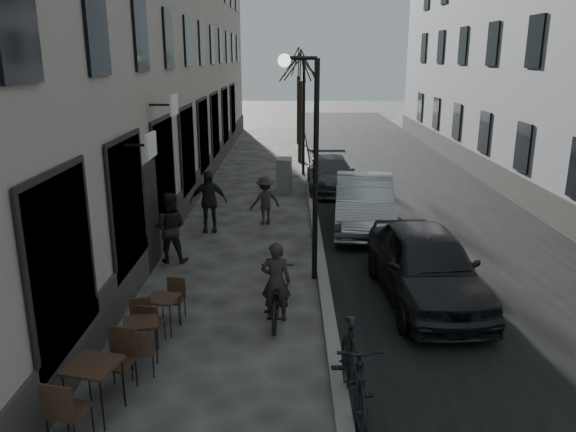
{
  "coord_description": "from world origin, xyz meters",
  "views": [
    {
      "loc": [
        -0.56,
        -6.31,
        5.05
      ],
      "look_at": [
        -0.62,
        5.04,
        1.8
      ],
      "focal_mm": 35.0,
      "sensor_mm": 36.0,
      "label": 1
    }
  ],
  "objects_px": {
    "pedestrian_mid": "(265,201)",
    "car_far": "(331,174)",
    "moped": "(353,371)",
    "tree_near": "(301,64)",
    "bistro_set_b": "(141,336)",
    "streetlamp_near": "(308,145)",
    "pedestrian_far": "(208,201)",
    "pedestrian_near": "(170,227)",
    "car_mid": "(364,203)",
    "tree_far": "(299,63)",
    "bistro_set_c": "(163,311)",
    "streetlamp_far": "(300,102)",
    "bicycle": "(276,296)",
    "car_near": "(426,265)",
    "bistro_set_a": "(95,384)",
    "utility_cabinet": "(284,176)"
  },
  "relations": [
    {
      "from": "streetlamp_far",
      "to": "bistro_set_c",
      "type": "distance_m",
      "value": 15.16
    },
    {
      "from": "bistro_set_c",
      "to": "bicycle",
      "type": "height_order",
      "value": "bicycle"
    },
    {
      "from": "tree_near",
      "to": "tree_far",
      "type": "distance_m",
      "value": 6.0
    },
    {
      "from": "streetlamp_near",
      "to": "bicycle",
      "type": "height_order",
      "value": "streetlamp_near"
    },
    {
      "from": "pedestrian_near",
      "to": "moped",
      "type": "relative_size",
      "value": 0.83
    },
    {
      "from": "streetlamp_near",
      "to": "car_near",
      "type": "xyz_separation_m",
      "value": [
        2.47,
        -1.19,
        -2.36
      ]
    },
    {
      "from": "moped",
      "to": "utility_cabinet",
      "type": "bearing_deg",
      "value": 92.08
    },
    {
      "from": "utility_cabinet",
      "to": "moped",
      "type": "xyz_separation_m",
      "value": [
        1.15,
        -13.67,
        -0.01
      ]
    },
    {
      "from": "car_mid",
      "to": "pedestrian_near",
      "type": "bearing_deg",
      "value": -145.5
    },
    {
      "from": "pedestrian_mid",
      "to": "car_far",
      "type": "bearing_deg",
      "value": -139.98
    },
    {
      "from": "car_near",
      "to": "bistro_set_b",
      "type": "bearing_deg",
      "value": -158.81
    },
    {
      "from": "pedestrian_near",
      "to": "car_near",
      "type": "bearing_deg",
      "value": 160.31
    },
    {
      "from": "streetlamp_far",
      "to": "pedestrian_mid",
      "type": "distance_m",
      "value": 8.03
    },
    {
      "from": "bicycle",
      "to": "pedestrian_near",
      "type": "xyz_separation_m",
      "value": [
        -2.75,
        3.28,
        0.41
      ]
    },
    {
      "from": "bistro_set_b",
      "to": "pedestrian_far",
      "type": "bearing_deg",
      "value": 74.2
    },
    {
      "from": "streetlamp_far",
      "to": "car_near",
      "type": "relative_size",
      "value": 1.09
    },
    {
      "from": "streetlamp_far",
      "to": "tree_near",
      "type": "distance_m",
      "value": 3.36
    },
    {
      "from": "tree_near",
      "to": "car_far",
      "type": "bearing_deg",
      "value": -79.4
    },
    {
      "from": "streetlamp_far",
      "to": "pedestrian_mid",
      "type": "height_order",
      "value": "streetlamp_far"
    },
    {
      "from": "streetlamp_near",
      "to": "bistro_set_c",
      "type": "bearing_deg",
      "value": -136.53
    },
    {
      "from": "streetlamp_far",
      "to": "car_near",
      "type": "distance_m",
      "value": 13.63
    },
    {
      "from": "bistro_set_c",
      "to": "pedestrian_near",
      "type": "distance_m",
      "value": 3.86
    },
    {
      "from": "utility_cabinet",
      "to": "pedestrian_far",
      "type": "distance_m",
      "value": 5.35
    },
    {
      "from": "streetlamp_near",
      "to": "car_mid",
      "type": "bearing_deg",
      "value": 65.75
    },
    {
      "from": "tree_near",
      "to": "bistro_set_a",
      "type": "xyz_separation_m",
      "value": [
        -3.27,
        -20.27,
        -4.15
      ]
    },
    {
      "from": "pedestrian_near",
      "to": "moped",
      "type": "bearing_deg",
      "value": 124.11
    },
    {
      "from": "streetlamp_near",
      "to": "moped",
      "type": "distance_m",
      "value": 5.72
    },
    {
      "from": "bicycle",
      "to": "car_far",
      "type": "relative_size",
      "value": 0.43
    },
    {
      "from": "streetlamp_near",
      "to": "pedestrian_far",
      "type": "height_order",
      "value": "streetlamp_near"
    },
    {
      "from": "car_far",
      "to": "tree_near",
      "type": "bearing_deg",
      "value": 100.44
    },
    {
      "from": "streetlamp_far",
      "to": "bistro_set_b",
      "type": "relative_size",
      "value": 3.5
    },
    {
      "from": "moped",
      "to": "tree_near",
      "type": "bearing_deg",
      "value": 88.55
    },
    {
      "from": "pedestrian_mid",
      "to": "tree_near",
      "type": "bearing_deg",
      "value": -120.13
    },
    {
      "from": "bistro_set_c",
      "to": "pedestrian_mid",
      "type": "xyz_separation_m",
      "value": [
        1.61,
        7.07,
        0.33
      ]
    },
    {
      "from": "bistro_set_a",
      "to": "tree_far",
      "type": "bearing_deg",
      "value": 96.37
    },
    {
      "from": "pedestrian_near",
      "to": "pedestrian_mid",
      "type": "distance_m",
      "value": 3.99
    },
    {
      "from": "pedestrian_near",
      "to": "pedestrian_mid",
      "type": "height_order",
      "value": "pedestrian_near"
    },
    {
      "from": "bistro_set_b",
      "to": "tree_near",
      "type": "bearing_deg",
      "value": 66.08
    },
    {
      "from": "streetlamp_far",
      "to": "car_mid",
      "type": "xyz_separation_m",
      "value": [
        1.82,
        -7.96,
        -2.37
      ]
    },
    {
      "from": "car_mid",
      "to": "moped",
      "type": "height_order",
      "value": "car_mid"
    },
    {
      "from": "tree_near",
      "to": "bistro_set_c",
      "type": "distance_m",
      "value": 18.37
    },
    {
      "from": "tree_near",
      "to": "pedestrian_near",
      "type": "height_order",
      "value": "tree_near"
    },
    {
      "from": "streetlamp_near",
      "to": "tree_far",
      "type": "xyz_separation_m",
      "value": [
        0.07,
        21.0,
        1.5
      ]
    },
    {
      "from": "bistro_set_a",
      "to": "bistro_set_c",
      "type": "distance_m",
      "value": 2.65
    },
    {
      "from": "pedestrian_mid",
      "to": "car_far",
      "type": "xyz_separation_m",
      "value": [
        2.35,
        4.69,
        -0.12
      ]
    },
    {
      "from": "pedestrian_far",
      "to": "pedestrian_near",
      "type": "bearing_deg",
      "value": -108.06
    },
    {
      "from": "streetlamp_far",
      "to": "pedestrian_near",
      "type": "height_order",
      "value": "streetlamp_far"
    },
    {
      "from": "tree_far",
      "to": "streetlamp_near",
      "type": "bearing_deg",
      "value": -90.2
    },
    {
      "from": "bistro_set_c",
      "to": "car_mid",
      "type": "distance_m",
      "value": 8.13
    },
    {
      "from": "streetlamp_far",
      "to": "pedestrian_far",
      "type": "relative_size",
      "value": 2.76
    }
  ]
}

